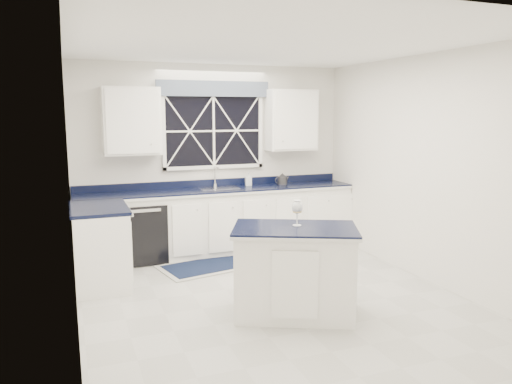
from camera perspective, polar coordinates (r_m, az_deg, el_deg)
name	(u,v)px	position (r m, az deg, el deg)	size (l,w,h in m)	color
ground	(272,299)	(5.59, 1.79, -12.07)	(4.50, 4.50, 0.00)	#B6B6B1
back_wall	(213,158)	(7.37, -4.92, 3.87)	(4.00, 0.10, 2.70)	white
base_cabinets	(200,226)	(6.98, -6.38, -3.93)	(3.99, 1.60, 0.90)	white
countertop	(219,190)	(7.13, -4.21, 0.23)	(3.98, 0.64, 0.04)	black
dishwasher	(143,231)	(7.00, -12.83, -4.40)	(0.60, 0.58, 0.82)	black
window	(214,125)	(7.29, -4.87, 7.60)	(1.65, 0.09, 1.26)	black
upper_cabinets	(216,121)	(7.17, -4.60, 8.13)	(3.10, 0.34, 0.90)	white
faucet	(215,176)	(7.29, -4.66, 1.83)	(0.05, 0.20, 0.30)	silver
island	(295,271)	(5.05, 4.43, -8.99)	(1.40, 1.17, 0.90)	white
rug	(208,266)	(6.69, -5.52, -8.41)	(1.35, 0.99, 0.02)	#A4A4A0
kettle	(282,179)	(7.52, 3.01, 1.46)	(0.24, 0.16, 0.17)	#313134
wine_glass	(297,208)	(4.96, 4.73, -1.84)	(0.11, 0.11, 0.26)	white
soap_bottle	(248,179)	(7.39, -0.88, 1.49)	(0.09, 0.09, 0.20)	silver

